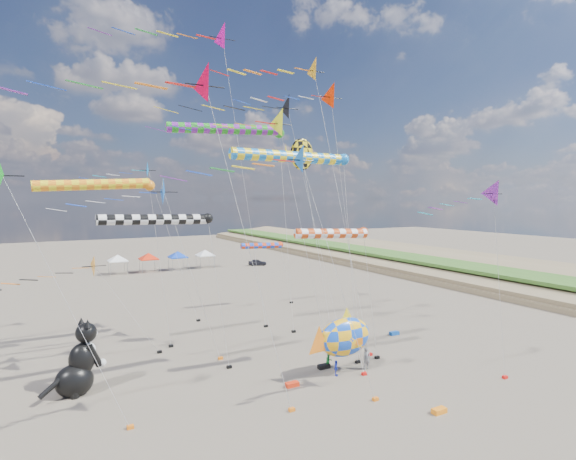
# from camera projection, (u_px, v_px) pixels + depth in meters

# --- Properties ---
(ground) EXTENTS (260.00, 260.00, 0.00)m
(ground) POSITION_uv_depth(u_px,v_px,m) (396.00, 426.00, 24.80)
(ground) COLOR brown
(ground) RESTS_ON ground
(delta_kite_0) EXTENTS (14.26, 2.77, 28.43)m
(delta_kite_0) POSITION_uv_depth(u_px,v_px,m) (219.00, 38.00, 39.80)
(delta_kite_0) COLOR #D80A89
(delta_kite_0) RESTS_ON ground
(delta_kite_1) EXTENTS (11.27, 1.80, 15.64)m
(delta_kite_1) POSITION_uv_depth(u_px,v_px,m) (302.00, 166.00, 24.32)
(delta_kite_1) COLOR blue
(delta_kite_1) RESTS_ON ground
(delta_kite_2) EXTENTS (14.03, 2.59, 19.95)m
(delta_kite_2) POSITION_uv_depth(u_px,v_px,m) (274.00, 127.00, 36.44)
(delta_kite_2) COLOR #F0FF21
(delta_kite_2) RESTS_ON ground
(delta_kite_3) EXTENTS (11.47, 2.15, 14.83)m
(delta_kite_3) POSITION_uv_depth(u_px,v_px,m) (4.00, 179.00, 20.96)
(delta_kite_3) COLOR #0F901D
(delta_kite_3) RESTS_ON ground
(delta_kite_4) EXTENTS (11.12, 1.86, 8.48)m
(delta_kite_4) POSITION_uv_depth(u_px,v_px,m) (82.00, 271.00, 33.32)
(delta_kite_4) COLOR orange
(delta_kite_4) RESTS_ON ground
(delta_kite_5) EXTENTS (12.53, 2.53, 22.51)m
(delta_kite_5) POSITION_uv_depth(u_px,v_px,m) (317.00, 101.00, 38.72)
(delta_kite_5) COLOR #EC2900
(delta_kite_5) RESTS_ON ground
(delta_kite_6) EXTENTS (10.68, 2.21, 14.20)m
(delta_kite_6) POSITION_uv_depth(u_px,v_px,m) (159.00, 195.00, 31.99)
(delta_kite_6) COLOR blue
(delta_kite_6) RESTS_ON ground
(delta_kite_7) EXTENTS (8.60, 1.87, 13.86)m
(delta_kite_7) POSITION_uv_depth(u_px,v_px,m) (477.00, 198.00, 28.79)
(delta_kite_7) COLOR purple
(delta_kite_7) RESTS_ON ground
(delta_kite_8) EXTENTS (11.20, 1.98, 23.02)m
(delta_kite_8) POSITION_uv_depth(u_px,v_px,m) (321.00, 71.00, 32.11)
(delta_kite_8) COLOR orange
(delta_kite_8) RESTS_ON ground
(delta_kite_9) EXTENTS (15.75, 2.58, 22.19)m
(delta_kite_9) POSITION_uv_depth(u_px,v_px,m) (287.00, 108.00, 40.04)
(delta_kite_9) COLOR black
(delta_kite_9) RESTS_ON ground
(delta_kite_10) EXTENTS (13.13, 2.30, 19.51)m
(delta_kite_10) POSITION_uv_depth(u_px,v_px,m) (200.00, 90.00, 22.67)
(delta_kite_10) COLOR red
(delta_kite_10) RESTS_ON ground
(delta_kite_11) EXTENTS (10.54, 1.71, 16.16)m
(delta_kite_11) POSITION_uv_depth(u_px,v_px,m) (143.00, 174.00, 42.43)
(delta_kite_11) COLOR #0A79D2
(delta_kite_11) RESTS_ON ground
(windsock_0) EXTENTS (11.66, 0.91, 18.84)m
(windsock_0) POSITION_uv_depth(u_px,v_px,m) (232.00, 130.00, 37.92)
(windsock_0) COLOR #1D931A
(windsock_0) RESTS_ON ground
(windsock_1) EXTENTS (6.55, 0.70, 7.50)m
(windsock_1) POSITION_uv_depth(u_px,v_px,m) (264.00, 246.00, 51.67)
(windsock_1) COLOR red
(windsock_1) RESTS_ON ground
(windsock_2) EXTENTS (9.01, 0.73, 11.51)m
(windsock_2) POSITION_uv_depth(u_px,v_px,m) (161.00, 220.00, 30.13)
(windsock_2) COLOR black
(windsock_2) RESTS_ON ground
(windsock_3) EXTENTS (10.01, 0.86, 14.04)m
(windsock_3) POSITION_uv_depth(u_px,v_px,m) (100.00, 185.00, 34.49)
(windsock_3) COLOR orange
(windsock_3) RESTS_ON ground
(windsock_4) EXTENTS (7.46, 0.75, 10.40)m
(windsock_4) POSITION_uv_depth(u_px,v_px,m) (336.00, 234.00, 32.59)
(windsock_4) COLOR #C33D0D
(windsock_4) RESTS_ON ground
(windsock_5) EXTENTS (10.44, 0.82, 15.78)m
(windsock_5) POSITION_uv_depth(u_px,v_px,m) (296.00, 158.00, 30.56)
(windsock_5) COLOR blue
(windsock_5) RESTS_ON ground
(angelfish_kite) EXTENTS (3.74, 3.02, 17.54)m
(angelfish_kite) POSITION_uv_depth(u_px,v_px,m) (300.00, 156.00, 37.29)
(angelfish_kite) COLOR yellow
(angelfish_kite) RESTS_ON ground
(cat_inflatable) EXTENTS (3.96, 3.07, 4.79)m
(cat_inflatable) POSITION_uv_depth(u_px,v_px,m) (78.00, 357.00, 28.73)
(cat_inflatable) COLOR black
(cat_inflatable) RESTS_ON ground
(fish_inflatable) EXTENTS (5.68, 2.27, 4.82)m
(fish_inflatable) POSITION_uv_depth(u_px,v_px,m) (344.00, 337.00, 32.11)
(fish_inflatable) COLOR blue
(fish_inflatable) RESTS_ON ground
(person_adult) EXTENTS (0.59, 0.40, 1.62)m
(person_adult) POSITION_uv_depth(u_px,v_px,m) (366.00, 358.00, 32.97)
(person_adult) COLOR slate
(person_adult) RESTS_ON ground
(child_green) EXTENTS (0.56, 0.45, 1.08)m
(child_green) POSITION_uv_depth(u_px,v_px,m) (329.00, 361.00, 33.19)
(child_green) COLOR #1B7D31
(child_green) RESTS_ON ground
(child_blue) EXTENTS (0.63, 0.68, 1.12)m
(child_blue) POSITION_uv_depth(u_px,v_px,m) (336.00, 368.00, 31.74)
(child_blue) COLOR #2636B9
(child_blue) RESTS_ON ground
(kite_bag_0) EXTENTS (0.90, 0.44, 0.30)m
(kite_bag_0) POSITION_uv_depth(u_px,v_px,m) (394.00, 333.00, 41.37)
(kite_bag_0) COLOR blue
(kite_bag_0) RESTS_ON ground
(kite_bag_1) EXTENTS (0.90, 0.44, 0.30)m
(kite_bag_1) POSITION_uv_depth(u_px,v_px,m) (439.00, 411.00, 26.24)
(kite_bag_1) COLOR orange
(kite_bag_1) RESTS_ON ground
(kite_bag_2) EXTENTS (0.90, 0.44, 0.30)m
(kite_bag_2) POSITION_uv_depth(u_px,v_px,m) (292.00, 384.00, 29.96)
(kite_bag_2) COLOR red
(kite_bag_2) RESTS_ON ground
(kite_bag_3) EXTENTS (0.90, 0.44, 0.30)m
(kite_bag_3) POSITION_uv_depth(u_px,v_px,m) (324.00, 366.00, 33.16)
(kite_bag_3) COLOR black
(kite_bag_3) RESTS_ON ground
(tent_row) EXTENTS (19.20, 4.20, 3.80)m
(tent_row) POSITION_uv_depth(u_px,v_px,m) (163.00, 253.00, 77.74)
(tent_row) COLOR white
(tent_row) RESTS_ON ground
(parked_car) EXTENTS (3.69, 2.50, 1.17)m
(parked_car) POSITION_uv_depth(u_px,v_px,m) (257.00, 262.00, 84.35)
(parked_car) COLOR #26262D
(parked_car) RESTS_ON ground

